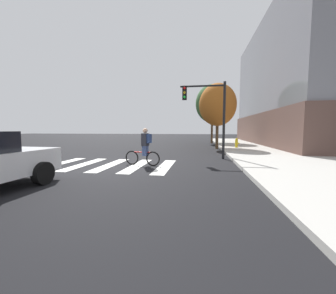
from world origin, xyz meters
TOP-DOWN VIEW (x-y plane):
  - ground_plane at (0.00, 0.00)m, footprint 120.00×120.00m
  - sidewalk at (8.75, 0.00)m, footprint 6.50×50.00m
  - crosswalk_stripes at (-0.22, 0.00)m, footprint 5.65×3.56m
  - cyclist at (1.39, 0.12)m, footprint 1.70×0.40m
  - traffic_light_near at (4.29, 2.81)m, footprint 2.47×0.28m
  - fire_hydrant at (6.78, 8.60)m, footprint 0.33×0.22m
  - street_tree_near at (5.22, 8.79)m, footprint 3.04×3.04m
  - street_tree_mid at (5.16, 15.55)m, footprint 3.80×3.80m

SIDE VIEW (x-z plane):
  - ground_plane at x=0.00m, z-range 0.00..0.00m
  - crosswalk_stripes at x=-0.22m, z-range 0.00..0.01m
  - sidewalk at x=8.75m, z-range 0.00..0.15m
  - fire_hydrant at x=6.78m, z-range 0.14..0.92m
  - cyclist at x=1.39m, z-range 0.00..1.69m
  - traffic_light_near at x=4.29m, z-range 0.76..4.96m
  - street_tree_near at x=5.22m, z-range 0.94..6.35m
  - street_tree_mid at x=5.16m, z-range 1.19..7.94m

